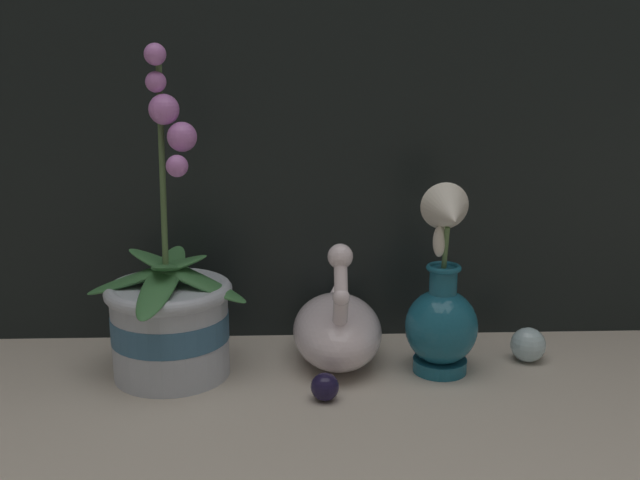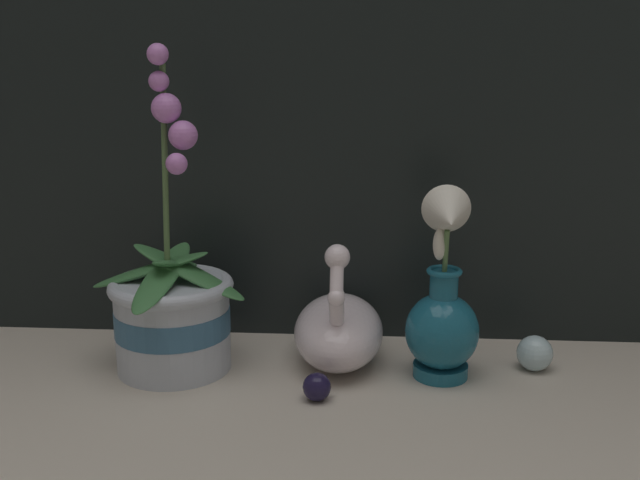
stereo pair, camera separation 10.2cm
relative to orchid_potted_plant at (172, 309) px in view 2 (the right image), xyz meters
The scene contains 6 objects.
ground_plane 0.27m from the orchid_potted_plant, 26.68° to the right, with size 2.80×2.80×0.00m, color #BCB2A3.
orchid_potted_plant is the anchor object (origin of this frame).
swan_figurine 0.23m from the orchid_potted_plant, ahead, with size 0.13×0.21×0.19m.
blue_vase 0.37m from the orchid_potted_plant, ahead, with size 0.10×0.11×0.27m.
glass_sphere 0.51m from the orchid_potted_plant, ahead, with size 0.05×0.05×0.05m.
glass_bauble 0.24m from the orchid_potted_plant, 23.06° to the right, with size 0.04×0.04×0.04m.
Camera 2 is at (0.04, -0.86, 0.44)m, focal length 42.00 mm.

